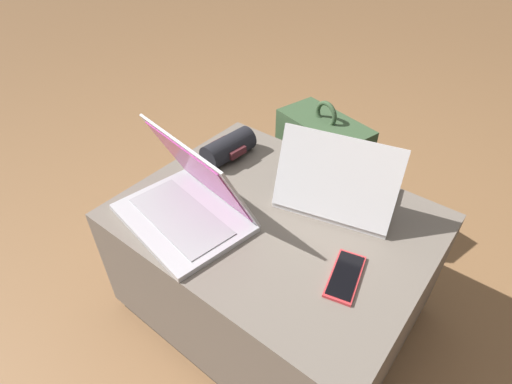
# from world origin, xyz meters

# --- Properties ---
(ground_plane) EXTENTS (14.00, 14.00, 0.00)m
(ground_plane) POSITION_xyz_m (0.00, 0.00, 0.00)
(ground_plane) COLOR olive
(ottoman) EXTENTS (0.84, 0.66, 0.44)m
(ottoman) POSITION_xyz_m (0.00, 0.00, 0.22)
(ottoman) COLOR #3D3832
(ottoman) RESTS_ON ground_plane
(laptop_near) EXTENTS (0.39, 0.32, 0.25)m
(laptop_near) POSITION_xyz_m (-0.18, -0.15, 0.49)
(laptop_near) COLOR #B7B7BC
(laptop_near) RESTS_ON ottoman
(laptop_far) EXTENTS (0.37, 0.30, 0.23)m
(laptop_far) POSITION_xyz_m (0.11, 0.15, 0.48)
(laptop_far) COLOR silver
(laptop_far) RESTS_ON ottoman
(cell_phone) EXTENTS (0.10, 0.17, 0.01)m
(cell_phone) POSITION_xyz_m (0.26, -0.07, 0.44)
(cell_phone) COLOR red
(cell_phone) RESTS_ON ottoman
(backpack) EXTENTS (0.38, 0.30, 0.56)m
(backpack) POSITION_xyz_m (-0.12, 0.48, 0.23)
(backpack) COLOR #385133
(backpack) RESTS_ON ground_plane
(wrist_brace) EXTENTS (0.11, 0.19, 0.08)m
(wrist_brace) POSITION_xyz_m (-0.29, 0.13, 0.48)
(wrist_brace) COLOR black
(wrist_brace) RESTS_ON ottoman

